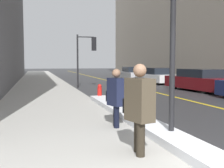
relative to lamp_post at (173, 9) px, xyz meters
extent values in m
cube|color=#B2AFA8|center=(-2.33, 13.20, -2.77)|extent=(4.00, 80.00, 0.01)
cube|color=gold|center=(3.67, 13.20, -2.78)|extent=(0.16, 80.00, 0.00)
cube|color=white|center=(-0.13, 2.35, -2.69)|extent=(0.68, 9.01, 0.18)
cylinder|color=black|center=(0.00, 0.00, -0.59)|extent=(0.12, 0.12, 4.39)
cylinder|color=black|center=(-0.11, 13.17, -1.02)|extent=(0.11, 0.11, 3.52)
cylinder|color=black|center=(0.44, 13.14, 0.59)|extent=(1.10, 0.12, 0.07)
cube|color=black|center=(0.99, 13.11, 0.14)|extent=(0.31, 0.21, 0.90)
sphere|color=red|center=(1.00, 13.23, 0.43)|extent=(0.19, 0.19, 0.19)
sphere|color=orange|center=(1.00, 13.23, 0.14)|extent=(0.19, 0.19, 0.19)
sphere|color=green|center=(1.00, 13.23, -0.15)|extent=(0.19, 0.19, 0.19)
cylinder|color=#2A241B|center=(-1.02, -0.67, -2.34)|extent=(0.15, 0.15, 0.87)
cylinder|color=#2A241B|center=(-1.07, -0.93, -2.34)|extent=(0.15, 0.15, 0.87)
cube|color=#473D2D|center=(-1.04, -0.80, -1.79)|extent=(0.44, 0.59, 0.76)
sphere|color=#8C664C|center=(-1.04, -0.80, -1.27)|extent=(0.24, 0.24, 0.24)
cube|color=black|center=(-1.14, -0.45, -1.95)|extent=(0.16, 0.24, 0.28)
cylinder|color=black|center=(-0.82, 1.49, -2.38)|extent=(0.14, 0.14, 0.80)
cylinder|color=black|center=(-0.87, 1.25, -2.38)|extent=(0.14, 0.14, 0.80)
cube|color=#191E38|center=(-0.84, 1.37, -1.87)|extent=(0.41, 0.54, 0.70)
sphere|color=#8C664C|center=(-0.84, 1.37, -1.39)|extent=(0.22, 0.22, 0.22)
cube|color=black|center=(-0.94, 1.70, -2.02)|extent=(0.16, 0.24, 0.28)
cube|color=#600F14|center=(6.54, 9.25, -2.30)|extent=(2.17, 4.97, 0.68)
cube|color=black|center=(6.55, 9.13, -1.73)|extent=(1.84, 2.64, 0.48)
cylinder|color=black|center=(5.66, 10.69, -2.48)|extent=(0.28, 0.62, 0.61)
cylinder|color=black|center=(7.17, 10.81, -2.48)|extent=(0.28, 0.62, 0.61)
cylinder|color=black|center=(5.91, 7.70, -2.48)|extent=(0.28, 0.62, 0.61)
cube|color=silver|center=(6.65, 15.57, -2.33)|extent=(2.23, 4.31, 0.59)
cube|color=black|center=(6.66, 15.47, -1.78)|extent=(1.89, 2.31, 0.50)
cylinder|color=black|center=(5.73, 16.78, -2.43)|extent=(0.25, 0.72, 0.70)
cylinder|color=black|center=(7.33, 16.93, -2.43)|extent=(0.25, 0.72, 0.70)
cylinder|color=black|center=(5.98, 14.22, -2.43)|extent=(0.25, 0.72, 0.70)
cylinder|color=black|center=(7.58, 14.37, -2.43)|extent=(0.25, 0.72, 0.70)
cube|color=#B2B2B7|center=(6.38, 20.58, -2.31)|extent=(2.01, 4.96, 0.64)
cube|color=black|center=(6.38, 20.46, -1.75)|extent=(1.73, 2.62, 0.49)
cylinder|color=black|center=(5.73, 22.13, -2.45)|extent=(0.23, 0.67, 0.66)
cylinder|color=black|center=(7.22, 22.04, -2.45)|extent=(0.23, 0.67, 0.66)
cylinder|color=black|center=(5.55, 19.12, -2.45)|extent=(0.23, 0.67, 0.66)
cylinder|color=black|center=(7.03, 19.03, -2.45)|extent=(0.23, 0.67, 0.66)
cylinder|color=red|center=(-0.05, 6.82, -2.51)|extent=(0.20, 0.20, 0.55)
sphere|color=red|center=(-0.05, 6.82, -2.17)|extent=(0.18, 0.18, 0.18)
camera|label=1|loc=(-2.81, -5.43, -1.14)|focal=45.00mm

